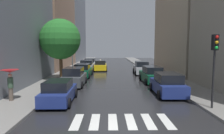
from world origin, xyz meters
The scene contains 19 objects.
ground_plane centered at (0.00, 24.00, -0.02)m, with size 28.00×72.00×0.04m, color #232326.
sidewalk_left centered at (-6.50, 24.00, 0.07)m, with size 3.00×72.00×0.15m, color gray.
sidewalk_right centered at (6.50, 24.00, 0.07)m, with size 3.00×72.00×0.15m, color gray.
crosswalk_stripes centered at (0.00, 1.22, 0.01)m, with size 4.95×2.20×0.01m.
building_left_far centered at (-11.00, 47.11, 12.58)m, with size 6.00×19.84×25.15m, color slate.
building_right_mid centered at (11.00, 21.39, 6.33)m, with size 6.00×15.51×12.67m, color #B2A38C.
parked_car_left_nearest centered at (-3.99, 4.70, 0.73)m, with size 2.05×4.17×1.54m.
parked_car_left_second centered at (-3.97, 10.61, 0.83)m, with size 2.14×4.27×1.79m.
parked_car_left_third centered at (-3.87, 16.35, 0.77)m, with size 2.23×4.73×1.65m.
parked_car_left_fourth centered at (-3.93, 21.81, 0.82)m, with size 2.17×4.32×1.77m.
parked_car_left_fifth centered at (-3.96, 27.45, 0.79)m, with size 2.20×4.28×1.69m.
parked_car_right_nearest centered at (3.98, 6.88, 0.80)m, with size 2.20×4.52×1.71m.
parked_car_right_second centered at (3.92, 12.33, 0.80)m, with size 2.17×4.67×1.71m.
parked_car_right_third centered at (3.90, 18.98, 0.82)m, with size 2.18×4.55×1.77m.
taxi_midroad centered at (-1.92, 23.38, 0.76)m, with size 2.13×4.50×1.81m.
pedestrian_foreground centered at (-7.21, 4.76, 1.73)m, with size 1.15×1.15×2.09m.
street_tree_left centered at (-5.89, 13.51, 4.57)m, with size 4.40×4.40×6.64m.
traffic_light_right_corner centered at (5.45, 2.86, 3.29)m, with size 0.30×0.42×4.30m.
lamp_post_left centered at (-5.55, 18.66, 3.94)m, with size 0.60×0.28×6.53m.
Camera 1 is at (-0.66, -8.55, 3.74)m, focal length 32.14 mm.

